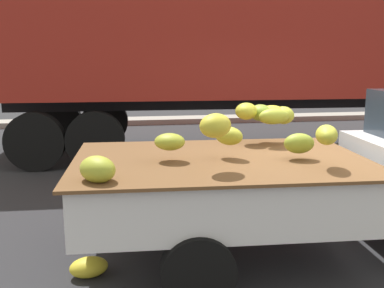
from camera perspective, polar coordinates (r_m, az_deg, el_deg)
name	(u,v)px	position (r m, az deg, el deg)	size (l,w,h in m)	color
ground	(347,243)	(5.44, 19.28, -11.95)	(220.00, 220.00, 0.00)	#28282B
curb_strip	(202,119)	(13.98, 1.23, 3.18)	(80.00, 0.80, 0.16)	gray
semi_trailer	(266,33)	(9.80, 9.54, 13.90)	(12.09, 3.06, 3.95)	maroon
fallen_banana_bunch_near_tailgate	(89,267)	(4.53, -13.13, -15.16)	(0.37, 0.26, 0.19)	yellow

